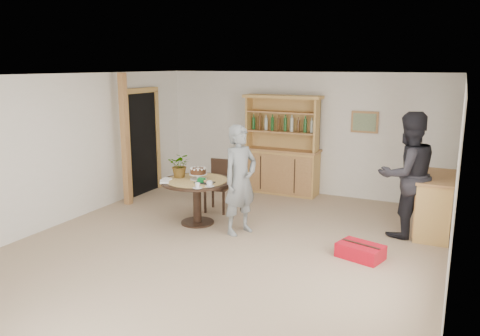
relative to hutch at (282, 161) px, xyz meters
name	(u,v)px	position (x,y,z in m)	size (l,w,h in m)	color
ground	(224,248)	(0.30, -3.24, -0.69)	(7.00, 7.00, 0.00)	tan
room_shell	(223,131)	(0.30, -3.23, 1.05)	(6.04, 7.04, 2.52)	white
doorway	(141,141)	(-2.63, -1.24, 0.42)	(0.13, 1.10, 2.18)	black
pine_post	(125,140)	(-2.40, -2.04, 0.56)	(0.12, 0.12, 2.50)	tan
hutch	(282,161)	(0.00, 0.00, 0.00)	(1.62, 0.54, 2.04)	tan
sideboard	(435,205)	(3.04, -1.24, -0.22)	(0.54, 1.26, 0.94)	tan
dining_table	(197,189)	(-0.61, -2.45, -0.08)	(1.20, 1.20, 0.76)	black
dining_chair	(220,182)	(-0.62, -1.62, -0.15)	(0.46, 0.46, 0.95)	black
birthday_cake	(198,172)	(-0.61, -2.40, 0.19)	(0.30, 0.30, 0.20)	white
flower_vase	(180,165)	(-0.96, -2.40, 0.28)	(0.38, 0.33, 0.42)	#3F7233
gift_tray	(204,181)	(-0.40, -2.57, 0.10)	(0.30, 0.20, 0.08)	black
coffee_cup_a	(210,184)	(-0.21, -2.73, 0.11)	(0.15, 0.15, 0.09)	white
coffee_cup_b	(198,186)	(-0.33, -2.90, 0.11)	(0.15, 0.15, 0.08)	white
napkins	(165,181)	(-1.02, -2.76, 0.09)	(0.24, 0.33, 0.03)	white
teen_boy	(240,180)	(0.24, -2.55, 0.18)	(0.63, 0.42, 1.74)	slate
adult_person	(407,175)	(2.62, -1.56, 0.29)	(0.95, 0.74, 1.96)	black
red_suitcase	(360,251)	(2.19, -2.75, -0.59)	(0.69, 0.55, 0.21)	red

